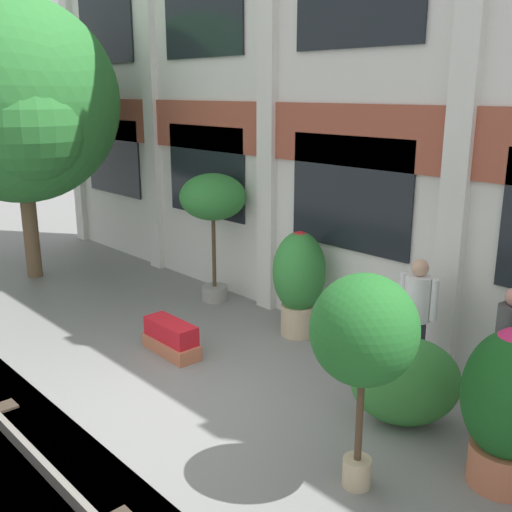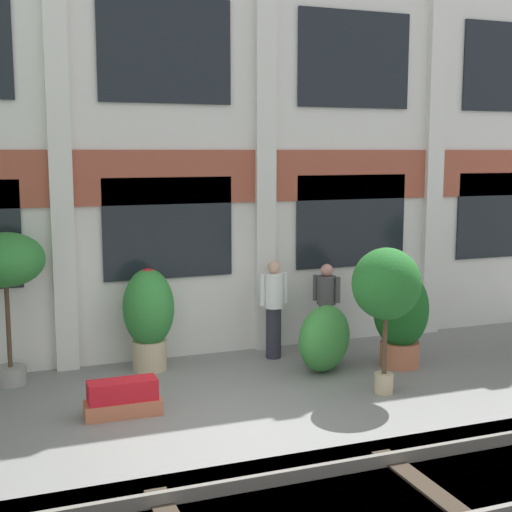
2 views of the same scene
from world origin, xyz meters
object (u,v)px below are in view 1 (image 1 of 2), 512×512
at_px(potted_plant_ribbed_drum, 299,276).
at_px(potted_plant_terracotta_small, 213,202).
at_px(broadleaf_tree, 18,106).
at_px(resident_by_doorway, 416,318).
at_px(resident_watching_tracks, 509,346).
at_px(potted_plant_low_pan, 364,334).
at_px(topiary_hedge, 405,382).
at_px(potted_plant_stone_basin, 510,400).
at_px(potted_plant_square_trough, 171,338).

bearing_deg(potted_plant_ribbed_drum, potted_plant_terracotta_small, 179.04).
height_order(broadleaf_tree, potted_plant_ribbed_drum, broadleaf_tree).
xyz_separation_m(resident_by_doorway, resident_watching_tracks, (1.12, 0.24, -0.09)).
relative_size(resident_by_doorway, resident_watching_tracks, 1.10).
relative_size(potted_plant_low_pan, topiary_hedge, 1.73).
bearing_deg(potted_plant_stone_basin, resident_by_doorway, 146.53).
height_order(broadleaf_tree, topiary_hedge, broadleaf_tree).
distance_m(resident_watching_tracks, topiary_hedge, 1.37).
distance_m(broadleaf_tree, potted_plant_terracotta_small, 4.42).
xyz_separation_m(broadleaf_tree, potted_plant_ribbed_drum, (5.83, 1.78, -2.48)).
bearing_deg(potted_plant_terracotta_small, potted_plant_low_pan, -24.71).
relative_size(broadleaf_tree, potted_plant_low_pan, 2.55).
bearing_deg(broadleaf_tree, potted_plant_low_pan, -3.50).
distance_m(potted_plant_terracotta_small, topiary_hedge, 5.07).
distance_m(resident_by_doorway, topiary_hedge, 1.14).
bearing_deg(potted_plant_low_pan, potted_plant_stone_basin, 48.83).
bearing_deg(resident_watching_tracks, potted_plant_terracotta_small, -37.69).
distance_m(broadleaf_tree, resident_by_doorway, 8.54).
distance_m(potted_plant_square_trough, potted_plant_ribbed_drum, 2.16).
bearing_deg(broadleaf_tree, resident_watching_tracks, 12.06).
bearing_deg(potted_plant_square_trough, potted_plant_ribbed_drum, 67.64).
height_order(potted_plant_low_pan, potted_plant_square_trough, potted_plant_low_pan).
xyz_separation_m(potted_plant_square_trough, resident_watching_tracks, (4.03, 2.04, 0.59)).
bearing_deg(resident_watching_tracks, potted_plant_square_trough, -12.17).
bearing_deg(resident_by_doorway, potted_plant_ribbed_drum, -98.32).
xyz_separation_m(potted_plant_square_trough, potted_plant_ribbed_drum, (0.77, 1.88, 0.73)).
bearing_deg(resident_watching_tracks, broadleaf_tree, -26.93).
distance_m(potted_plant_terracotta_small, resident_by_doorway, 4.39).
bearing_deg(topiary_hedge, resident_watching_tracks, 62.74).
bearing_deg(topiary_hedge, potted_plant_ribbed_drum, 158.64).
bearing_deg(broadleaf_tree, potted_plant_square_trough, -1.10).
height_order(resident_by_doorway, resident_watching_tracks, resident_by_doorway).
height_order(potted_plant_terracotta_small, potted_plant_ribbed_drum, potted_plant_terracotta_small).
height_order(potted_plant_ribbed_drum, resident_watching_tracks, potted_plant_ribbed_drum).
relative_size(potted_plant_terracotta_small, potted_plant_square_trough, 2.26).
height_order(potted_plant_stone_basin, resident_watching_tracks, potted_plant_stone_basin).
height_order(potted_plant_low_pan, potted_plant_stone_basin, potted_plant_low_pan).
height_order(potted_plant_terracotta_small, potted_plant_square_trough, potted_plant_terracotta_small).
bearing_deg(potted_plant_low_pan, resident_by_doorway, 110.54).
bearing_deg(potted_plant_square_trough, resident_by_doorway, 31.72).
distance_m(potted_plant_low_pan, potted_plant_ribbed_drum, 3.84).
height_order(potted_plant_stone_basin, topiary_hedge, potted_plant_stone_basin).
xyz_separation_m(broadleaf_tree, resident_by_doorway, (7.98, 1.71, -2.53)).
bearing_deg(potted_plant_low_pan, topiary_hedge, 104.77).
bearing_deg(resident_watching_tracks, potted_plant_stone_basin, 76.12).
xyz_separation_m(broadleaf_tree, potted_plant_stone_basin, (9.76, 0.53, -2.53)).
xyz_separation_m(potted_plant_terracotta_small, potted_plant_ribbed_drum, (2.14, -0.04, -0.87)).
bearing_deg(broadleaf_tree, potted_plant_stone_basin, 3.12).
distance_m(broadleaf_tree, potted_plant_stone_basin, 10.09).
distance_m(broadleaf_tree, potted_plant_low_pan, 9.02).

